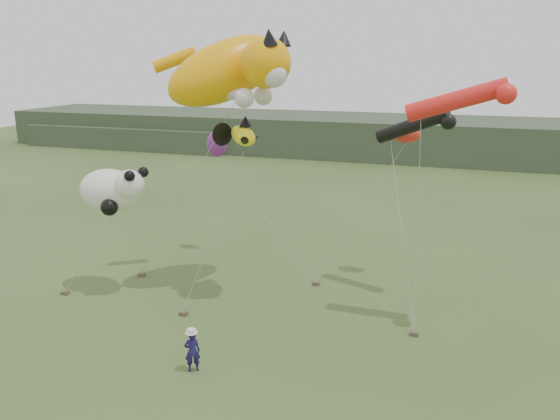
{
  "coord_description": "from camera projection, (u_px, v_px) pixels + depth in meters",
  "views": [
    {
      "loc": [
        7.04,
        -14.75,
        10.01
      ],
      "look_at": [
        1.17,
        3.0,
        4.85
      ],
      "focal_mm": 35.0,
      "sensor_mm": 36.0,
      "label": 1
    }
  ],
  "objects": [
    {
      "name": "ground",
      "position": [
        219.0,
        369.0,
        18.29
      ],
      "size": [
        120.0,
        120.0,
        0.0
      ],
      "primitive_type": "plane",
      "color": "#385123",
      "rests_on": "ground"
    },
    {
      "name": "festival_attendant",
      "position": [
        192.0,
        351.0,
        18.0
      ],
      "size": [
        0.63,
        0.56,
        1.44
      ],
      "primitive_type": "imported",
      "rotation": [
        0.0,
        0.0,
        3.67
      ],
      "color": "#181349",
      "rests_on": "ground"
    },
    {
      "name": "headland",
      "position": [
        362.0,
        136.0,
        59.63
      ],
      "size": [
        90.0,
        13.0,
        4.0
      ],
      "color": "#2D3D28",
      "rests_on": "ground"
    },
    {
      "name": "sandbag_anchors",
      "position": [
        218.0,
        298.0,
        23.58
      ],
      "size": [
        15.3,
        4.92,
        0.16
      ],
      "color": "brown",
      "rests_on": "ground"
    },
    {
      "name": "cat_kite",
      "position": [
        234.0,
        70.0,
        22.33
      ],
      "size": [
        7.02,
        5.68,
        4.13
      ],
      "color": "#F4A006",
      "rests_on": "ground"
    },
    {
      "name": "misc_kites",
      "position": [
        295.0,
        140.0,
        26.53
      ],
      "size": [
        10.79,
        1.29,
        2.05
      ],
      "color": "red",
      "rests_on": "ground"
    },
    {
      "name": "panda_kite",
      "position": [
        113.0,
        190.0,
        23.45
      ],
      "size": [
        3.25,
        2.1,
        2.02
      ],
      "color": "white",
      "rests_on": "ground"
    },
    {
      "name": "fish_kite",
      "position": [
        234.0,
        134.0,
        22.16
      ],
      "size": [
        2.68,
        1.74,
        1.29
      ],
      "color": "yellow",
      "rests_on": "ground"
    },
    {
      "name": "tube_kites",
      "position": [
        443.0,
        111.0,
        20.59
      ],
      "size": [
        5.24,
        4.5,
        2.96
      ],
      "color": "black",
      "rests_on": "ground"
    }
  ]
}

